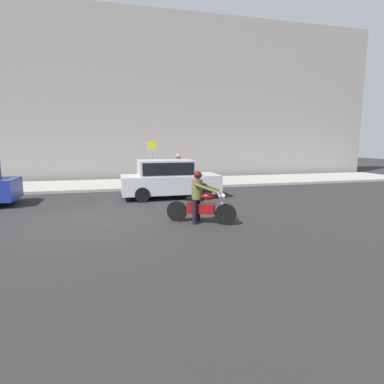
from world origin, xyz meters
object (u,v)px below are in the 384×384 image
(motorcycle_with_rider_olive, at_px, (200,202))
(parked_sedan_silver, at_px, (169,179))
(street_sign_post, at_px, (152,157))
(pedestrian_bystander, at_px, (178,165))

(motorcycle_with_rider_olive, height_order, parked_sedan_silver, parked_sedan_silver)
(motorcycle_with_rider_olive, bearing_deg, street_sign_post, 92.43)
(parked_sedan_silver, height_order, street_sign_post, street_sign_post)
(street_sign_post, height_order, pedestrian_bystander, street_sign_post)
(street_sign_post, bearing_deg, motorcycle_with_rider_olive, -87.57)
(parked_sedan_silver, height_order, pedestrian_bystander, pedestrian_bystander)
(pedestrian_bystander, bearing_deg, street_sign_post, -168.55)
(motorcycle_with_rider_olive, height_order, street_sign_post, street_sign_post)
(street_sign_post, relative_size, pedestrian_bystander, 1.47)
(parked_sedan_silver, xyz_separation_m, street_sign_post, (-0.22, 4.41, 0.75))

